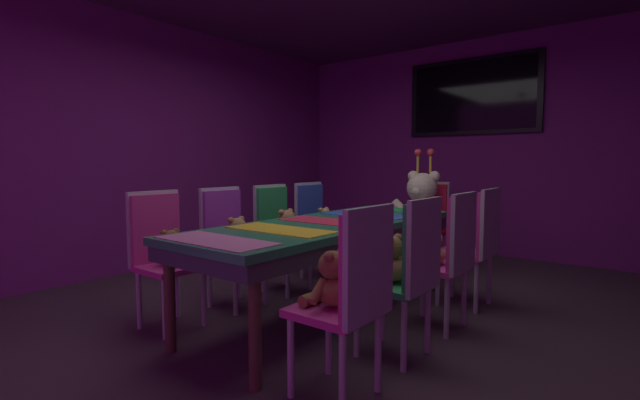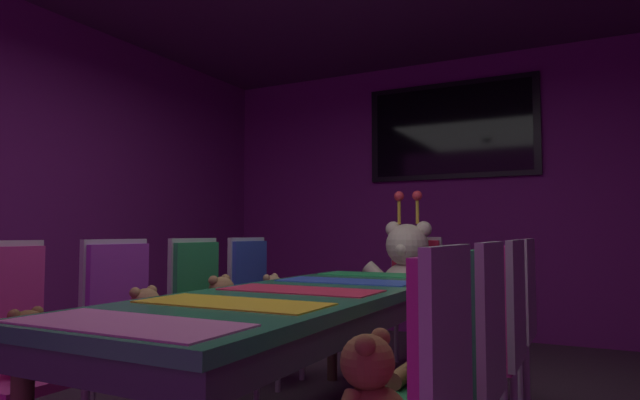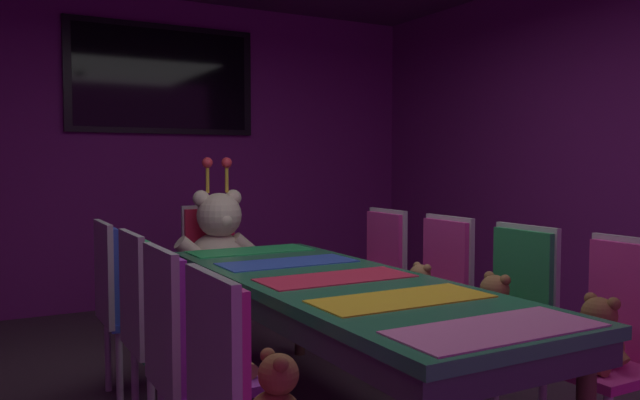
{
  "view_description": "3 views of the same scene",
  "coord_description": "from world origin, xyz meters",
  "px_view_note": "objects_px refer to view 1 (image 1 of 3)",
  "views": [
    {
      "loc": [
        2.04,
        -2.72,
        1.19
      ],
      "look_at": [
        -0.24,
        0.21,
        0.88
      ],
      "focal_mm": 25.01,
      "sensor_mm": 36.0,
      "label": 1
    },
    {
      "loc": [
        1.28,
        -2.29,
        1.02
      ],
      "look_at": [
        -0.04,
        0.28,
        1.19
      ],
      "focal_mm": 30.33,
      "sensor_mm": 36.0,
      "label": 2
    },
    {
      "loc": [
        -1.56,
        -2.67,
        1.31
      ],
      "look_at": [
        -0.01,
        0.14,
        1.12
      ],
      "focal_mm": 35.87,
      "sensor_mm": 36.0,
      "label": 3
    }
  ],
  "objects_px": {
    "teddy_left_1": "(238,237)",
    "chair_right_1": "(412,263)",
    "chair_right_2": "(452,248)",
    "chair_left_1": "(226,234)",
    "teddy_right_0": "(332,282)",
    "banquet_table": "(328,233)",
    "chair_left_2": "(276,226)",
    "throne_chair": "(428,217)",
    "chair_right_0": "(356,285)",
    "teddy_left_3": "(325,223)",
    "chair_right_3": "(480,236)",
    "wall_tv": "(472,96)",
    "teddy_left_0": "(172,250)",
    "king_teddy_bear": "(421,206)",
    "chair_left_0": "(160,244)",
    "teddy_right_1": "(390,262)",
    "chair_left_3": "(314,220)",
    "teddy_right_2": "(433,249)",
    "teddy_left_2": "(288,228)"
  },
  "relations": [
    {
      "from": "teddy_left_1",
      "to": "chair_right_1",
      "type": "xyz_separation_m",
      "value": [
        1.58,
        -0.04,
        0.01
      ]
    },
    {
      "from": "chair_right_2",
      "to": "chair_left_1",
      "type": "bearing_deg",
      "value": 18.21
    },
    {
      "from": "teddy_right_0",
      "to": "chair_right_2",
      "type": "bearing_deg",
      "value": -97.14
    },
    {
      "from": "banquet_table",
      "to": "chair_left_2",
      "type": "height_order",
      "value": "chair_left_2"
    },
    {
      "from": "throne_chair",
      "to": "chair_right_0",
      "type": "bearing_deg",
      "value": 17.48
    },
    {
      "from": "teddy_left_3",
      "to": "chair_right_3",
      "type": "relative_size",
      "value": 0.3
    },
    {
      "from": "teddy_left_1",
      "to": "wall_tv",
      "type": "height_order",
      "value": "wall_tv"
    },
    {
      "from": "teddy_left_0",
      "to": "king_teddy_bear",
      "type": "distance_m",
      "value": 2.65
    },
    {
      "from": "chair_left_2",
      "to": "chair_right_0",
      "type": "height_order",
      "value": "same"
    },
    {
      "from": "chair_right_0",
      "to": "king_teddy_bear",
      "type": "xyz_separation_m",
      "value": [
        -0.86,
        2.58,
        0.14
      ]
    },
    {
      "from": "wall_tv",
      "to": "chair_right_2",
      "type": "bearing_deg",
      "value": -72.81
    },
    {
      "from": "chair_left_1",
      "to": "chair_right_3",
      "type": "relative_size",
      "value": 1.0
    },
    {
      "from": "banquet_table",
      "to": "teddy_right_0",
      "type": "xyz_separation_m",
      "value": [
        0.72,
        -0.93,
        -0.07
      ]
    },
    {
      "from": "chair_left_0",
      "to": "chair_left_2",
      "type": "distance_m",
      "value": 1.19
    },
    {
      "from": "teddy_left_0",
      "to": "throne_chair",
      "type": "relative_size",
      "value": 0.28
    },
    {
      "from": "chair_left_0",
      "to": "teddy_left_3",
      "type": "xyz_separation_m",
      "value": [
        0.15,
        1.79,
        -0.02
      ]
    },
    {
      "from": "banquet_table",
      "to": "teddy_left_3",
      "type": "height_order",
      "value": "banquet_table"
    },
    {
      "from": "teddy_left_3",
      "to": "teddy_right_1",
      "type": "xyz_separation_m",
      "value": [
        1.43,
        -1.22,
        0.01
      ]
    },
    {
      "from": "chair_left_1",
      "to": "chair_right_3",
      "type": "distance_m",
      "value": 2.09
    },
    {
      "from": "chair_left_0",
      "to": "chair_left_1",
      "type": "distance_m",
      "value": 0.61
    },
    {
      "from": "chair_left_0",
      "to": "teddy_left_0",
      "type": "xyz_separation_m",
      "value": [
        0.14,
        0.0,
        -0.03
      ]
    },
    {
      "from": "chair_right_2",
      "to": "banquet_table",
      "type": "bearing_deg",
      "value": 18.2
    },
    {
      "from": "banquet_table",
      "to": "chair_right_2",
      "type": "distance_m",
      "value": 0.92
    },
    {
      "from": "teddy_right_1",
      "to": "chair_right_0",
      "type": "bearing_deg",
      "value": 103.26
    },
    {
      "from": "banquet_table",
      "to": "chair_right_0",
      "type": "bearing_deg",
      "value": -47.07
    },
    {
      "from": "chair_left_3",
      "to": "chair_right_2",
      "type": "height_order",
      "value": "same"
    },
    {
      "from": "teddy_right_2",
      "to": "king_teddy_bear",
      "type": "height_order",
      "value": "king_teddy_bear"
    },
    {
      "from": "chair_left_1",
      "to": "chair_left_2",
      "type": "distance_m",
      "value": 0.58
    },
    {
      "from": "chair_left_2",
      "to": "teddy_right_1",
      "type": "bearing_deg",
      "value": -21.83
    },
    {
      "from": "teddy_left_1",
      "to": "teddy_right_1",
      "type": "bearing_deg",
      "value": -1.7
    },
    {
      "from": "teddy_left_1",
      "to": "teddy_right_1",
      "type": "xyz_separation_m",
      "value": [
        1.43,
        -0.04,
        0.0
      ]
    },
    {
      "from": "banquet_table",
      "to": "chair_left_3",
      "type": "distance_m",
      "value": 1.24
    },
    {
      "from": "chair_left_1",
      "to": "throne_chair",
      "type": "xyz_separation_m",
      "value": [
        0.86,
        2.1,
        0.0
      ]
    },
    {
      "from": "teddy_left_1",
      "to": "chair_right_0",
      "type": "height_order",
      "value": "chair_right_0"
    },
    {
      "from": "chair_left_3",
      "to": "teddy_left_3",
      "type": "relative_size",
      "value": 3.36
    },
    {
      "from": "teddy_right_2",
      "to": "king_teddy_bear",
      "type": "bearing_deg",
      "value": -61.75
    },
    {
      "from": "teddy_left_2",
      "to": "chair_right_0",
      "type": "height_order",
      "value": "chair_right_0"
    },
    {
      "from": "teddy_left_2",
      "to": "teddy_right_0",
      "type": "xyz_separation_m",
      "value": [
        1.41,
        -1.23,
        -0.01
      ]
    },
    {
      "from": "chair_left_1",
      "to": "teddy_right_0",
      "type": "xyz_separation_m",
      "value": [
        1.58,
        -0.65,
        -0.01
      ]
    },
    {
      "from": "banquet_table",
      "to": "teddy_left_2",
      "type": "bearing_deg",
      "value": 156.52
    },
    {
      "from": "wall_tv",
      "to": "chair_right_0",
      "type": "bearing_deg",
      "value": -77.91
    },
    {
      "from": "teddy_left_0",
      "to": "wall_tv",
      "type": "xyz_separation_m",
      "value": [
        0.72,
        4.0,
        1.48
      ]
    },
    {
      "from": "teddy_left_2",
      "to": "chair_right_2",
      "type": "distance_m",
      "value": 1.56
    },
    {
      "from": "teddy_left_0",
      "to": "teddy_left_2",
      "type": "xyz_separation_m",
      "value": [
        0.03,
        1.19,
        0.02
      ]
    },
    {
      "from": "teddy_right_2",
      "to": "king_teddy_bear",
      "type": "xyz_separation_m",
      "value": [
        -0.73,
        1.36,
        0.17
      ]
    },
    {
      "from": "chair_left_2",
      "to": "teddy_right_1",
      "type": "xyz_separation_m",
      "value": [
        1.56,
        -0.62,
        -0.01
      ]
    },
    {
      "from": "king_teddy_bear",
      "to": "teddy_right_0",
      "type": "bearing_deg",
      "value": 15.62
    },
    {
      "from": "chair_right_1",
      "to": "wall_tv",
      "type": "relative_size",
      "value": 0.58
    },
    {
      "from": "banquet_table",
      "to": "wall_tv",
      "type": "relative_size",
      "value": 1.51
    },
    {
      "from": "teddy_left_0",
      "to": "teddy_left_2",
      "type": "height_order",
      "value": "teddy_left_2"
    }
  ]
}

